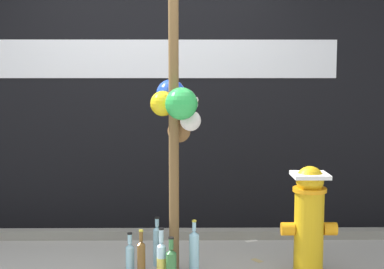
{
  "coord_description": "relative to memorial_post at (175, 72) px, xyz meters",
  "views": [
    {
      "loc": [
        0.31,
        -3.92,
        1.5
      ],
      "look_at": [
        0.36,
        0.25,
        1.05
      ],
      "focal_mm": 52.69,
      "sensor_mm": 36.0,
      "label": 1
    }
  ],
  "objects": [
    {
      "name": "building_wall",
      "position": [
        -0.23,
        1.3,
        -0.01
      ],
      "size": [
        10.0,
        0.21,
        3.0
      ],
      "color": "black",
      "rests_on": "ground_plane"
    },
    {
      "name": "curb_strip",
      "position": [
        -0.23,
        0.84,
        -1.47
      ],
      "size": [
        8.0,
        0.12,
        0.08
      ],
      "primitive_type": "cube",
      "color": "gray",
      "rests_on": "ground_plane"
    },
    {
      "name": "memorial_post",
      "position": [
        0.0,
        0.0,
        0.0
      ],
      "size": [
        0.54,
        0.59,
        2.75
      ],
      "color": "brown",
      "rests_on": "ground_plane"
    },
    {
      "name": "fire_hydrant",
      "position": [
        1.0,
        -0.09,
        -1.08
      ],
      "size": [
        0.42,
        0.26,
        0.82
      ],
      "color": "gold",
      "rests_on": "ground_plane"
    },
    {
      "name": "bottle_0",
      "position": [
        -0.25,
        -0.14,
        -1.36
      ],
      "size": [
        0.06,
        0.06,
        0.36
      ],
      "color": "brown",
      "rests_on": "ground_plane"
    },
    {
      "name": "bottle_1",
      "position": [
        -0.1,
        -0.17,
        -1.37
      ],
      "size": [
        0.07,
        0.07,
        0.38
      ],
      "color": "#B2DBEA",
      "rests_on": "ground_plane"
    },
    {
      "name": "bottle_2",
      "position": [
        -0.03,
        -0.22,
        -1.38
      ],
      "size": [
        0.08,
        0.08,
        0.33
      ],
      "color": "#337038",
      "rests_on": "ground_plane"
    },
    {
      "name": "bottle_3",
      "position": [
        -0.15,
        0.11,
        -1.34
      ],
      "size": [
        0.06,
        0.06,
        0.39
      ],
      "color": "#93CCE0",
      "rests_on": "ground_plane"
    },
    {
      "name": "bottle_4",
      "position": [
        -0.34,
        -0.06,
        -1.38
      ],
      "size": [
        0.07,
        0.07,
        0.31
      ],
      "color": "#93CCE0",
      "rests_on": "ground_plane"
    },
    {
      "name": "bottle_5",
      "position": [
        0.14,
        -0.06,
        -1.34
      ],
      "size": [
        0.08,
        0.08,
        0.41
      ],
      "color": "#93CCE0",
      "rests_on": "ground_plane"
    },
    {
      "name": "litter_0",
      "position": [
        0.66,
        0.75,
        -1.51
      ],
      "size": [
        0.12,
        0.09,
        0.01
      ],
      "primitive_type": "cube",
      "rotation": [
        0.0,
        0.0,
        0.42
      ],
      "color": "silver",
      "rests_on": "ground_plane"
    },
    {
      "name": "litter_2",
      "position": [
        0.65,
        0.22,
        -1.51
      ],
      "size": [
        0.1,
        0.11,
        0.01
      ],
      "primitive_type": "cube",
      "rotation": [
        0.0,
        0.0,
        2.16
      ],
      "color": "tan",
      "rests_on": "ground_plane"
    }
  ]
}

